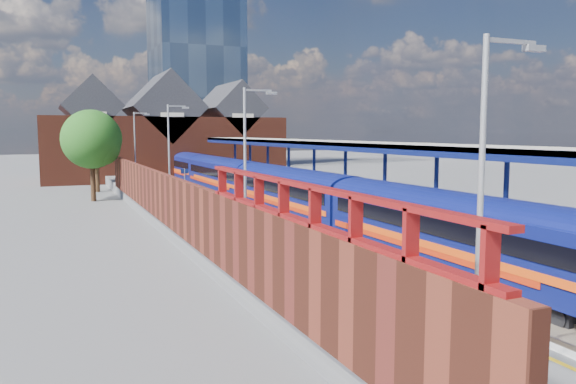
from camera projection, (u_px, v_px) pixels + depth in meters
name	position (u px, v px, depth m)	size (l,w,h in m)	color
ground	(227.00, 203.00, 48.61)	(240.00, 240.00, 0.00)	#5B5B5E
ballast_bed	(269.00, 219.00, 39.47)	(6.00, 76.00, 0.06)	#473D33
rails	(269.00, 218.00, 39.46)	(4.51, 76.00, 0.14)	slate
left_platform	(192.00, 217.00, 37.26)	(5.00, 76.00, 1.00)	#565659
right_platform	(344.00, 208.00, 41.77)	(6.00, 76.00, 1.00)	#565659
coping_left	(225.00, 208.00, 38.12)	(0.30, 76.00, 0.05)	silver
coping_right	(309.00, 203.00, 40.60)	(0.30, 76.00, 0.05)	silver
yellow_line	(217.00, 208.00, 37.89)	(0.14, 76.00, 0.01)	yellow
train	(254.00, 181.00, 46.43)	(2.96, 65.92, 3.45)	navy
canopy	(326.00, 144.00, 42.84)	(4.50, 52.00, 4.48)	navy
lamp_post_a	(486.00, 193.00, 10.86)	(1.48, 0.18, 7.00)	#A5A8AA
lamp_post_b	(248.00, 160.00, 23.65)	(1.48, 0.18, 7.00)	#A5A8AA
lamp_post_c	(171.00, 149.00, 38.26)	(1.48, 0.18, 7.00)	#A5A8AA
lamp_post_d	(136.00, 144.00, 52.88)	(1.48, 0.18, 7.00)	#A5A8AA
platform_sign	(185.00, 180.00, 40.87)	(0.55, 0.08, 2.50)	#A5A8AA
brick_wall	(172.00, 201.00, 30.13)	(0.35, 50.00, 3.86)	#602619
station_building	(163.00, 137.00, 73.59)	(30.00, 12.12, 13.78)	#602619
glass_tower	(195.00, 49.00, 96.03)	(14.20, 14.20, 40.30)	#465E79
tree_near	(93.00, 141.00, 49.36)	(5.20, 5.20, 8.10)	#382314
tree_far	(98.00, 140.00, 57.06)	(5.20, 5.20, 8.10)	#382314
parked_car_silver	(428.00, 200.00, 36.43)	(1.61, 4.63, 1.53)	silver
parked_car_dark	(487.00, 216.00, 30.57)	(1.59, 3.91, 1.14)	black
parked_car_blue	(324.00, 186.00, 47.25)	(2.07, 4.50, 1.25)	navy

